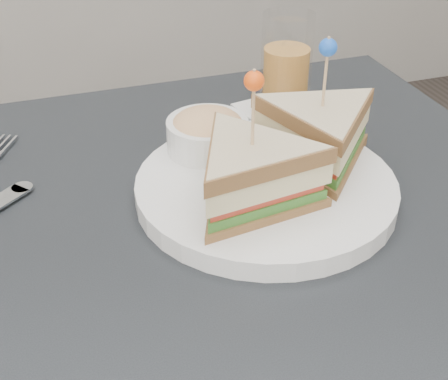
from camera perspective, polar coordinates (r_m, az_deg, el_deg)
table at (r=0.68m, az=-0.53°, el=-9.48°), size 0.80×0.80×0.75m
plate_meal at (r=0.68m, az=4.59°, el=2.85°), size 0.37×0.37×0.17m
drink_set at (r=0.86m, az=5.69°, el=10.83°), size 0.13×0.13×0.14m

